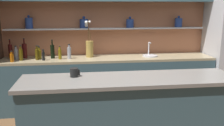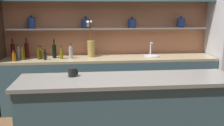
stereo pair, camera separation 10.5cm
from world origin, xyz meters
The scene contains 18 objects.
back_wall_unit centered at (0.00, 1.53, 1.55)m, with size 5.20×0.44×2.60m.
back_counter_unit centered at (-0.04, 1.24, 0.46)m, with size 3.68×0.62×0.92m.
island_counter centered at (0.00, -0.45, 0.51)m, with size 2.41×0.61×1.02m.
flower_vase centered at (-0.37, 1.31, 1.10)m, with size 0.14×0.16×0.64m.
sink_fixture centered at (0.71, 1.25, 0.95)m, with size 0.27×0.27×0.25m.
bottle_wine_0 centered at (-1.49, 1.36, 1.05)m, with size 0.08×0.08×0.35m.
bottle_spirit_1 centered at (-0.72, 1.20, 1.03)m, with size 0.07×0.07×0.25m.
bottle_oil_2 centered at (-0.88, 1.18, 1.01)m, with size 0.05×0.05×0.23m.
bottle_wine_3 centered at (-1.01, 1.28, 1.04)m, with size 0.07×0.07×0.33m.
bottle_spirit_4 centered at (-1.61, 1.28, 1.02)m, with size 0.06×0.06×0.23m.
bottle_sauce_5 centered at (-1.14, 1.12, 1.00)m, with size 0.05×0.05×0.19m.
bottle_oil_6 centered at (-1.25, 1.37, 1.00)m, with size 0.07×0.07×0.21m.
bottle_wine_7 centered at (-1.74, 1.41, 1.05)m, with size 0.07×0.07×0.33m.
bottle_oil_8 centered at (-1.51, 1.16, 1.02)m, with size 0.06×0.06×0.25m.
bottle_sauce_9 centered at (-1.63, 1.06, 0.99)m, with size 0.06×0.06×0.18m.
bottle_oil_10 centered at (-1.25, 1.18, 1.02)m, with size 0.06×0.06×0.24m.
bottle_oil_11 centered at (-1.23, 1.25, 1.00)m, with size 0.07×0.07×0.21m.
coffee_mug centered at (-0.61, -0.32, 1.07)m, with size 0.11×0.09×0.10m.
Camera 1 is at (-0.53, -3.05, 1.78)m, focal length 40.00 mm.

